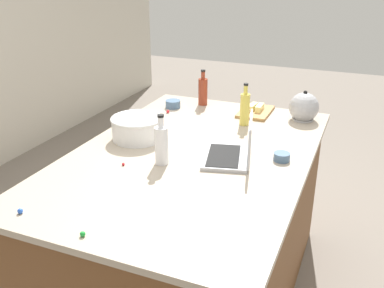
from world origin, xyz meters
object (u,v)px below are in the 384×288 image
at_px(bottle_vinegar, 161,144).
at_px(cutting_board, 255,112).
at_px(bottle_oil, 245,108).
at_px(bottle_soy, 203,91).
at_px(laptop, 234,151).
at_px(butter_stick_right, 253,107).
at_px(kettle, 304,108).
at_px(ramekin_small, 173,104).
at_px(ramekin_medium, 282,157).
at_px(mixing_bowl_large, 137,128).
at_px(butter_stick_left, 260,108).

bearing_deg(bottle_vinegar, cutting_board, -13.94).
bearing_deg(bottle_oil, bottle_soy, 53.94).
height_order(laptop, bottle_soy, bottle_soy).
height_order(bottle_oil, butter_stick_right, bottle_oil).
xyz_separation_m(kettle, ramekin_small, (-0.09, 0.84, -0.05)).
bearing_deg(butter_stick_right, cutting_board, -112.88).
bearing_deg(butter_stick_right, kettle, -93.76).
xyz_separation_m(bottle_soy, ramekin_small, (-0.14, 0.16, -0.07)).
xyz_separation_m(butter_stick_right, ramekin_medium, (-0.66, -0.33, -0.02)).
xyz_separation_m(bottle_soy, bottle_vinegar, (-0.94, -0.15, 0.00)).
bearing_deg(ramekin_small, laptop, -135.51).
bearing_deg(butter_stick_right, bottle_vinegar, 167.54).
bearing_deg(kettle, laptop, 163.09).
xyz_separation_m(bottle_oil, cutting_board, (0.23, -0.01, -0.09)).
height_order(kettle, butter_stick_right, kettle).
height_order(cutting_board, butter_stick_right, butter_stick_right).
xyz_separation_m(butter_stick_right, ramekin_small, (-0.11, 0.51, -0.01)).
height_order(mixing_bowl_large, kettle, kettle).
xyz_separation_m(laptop, butter_stick_right, (0.74, 0.11, -0.01)).
xyz_separation_m(bottle_oil, ramekin_small, (0.13, 0.53, -0.08)).
bearing_deg(bottle_oil, butter_stick_right, 3.54).
xyz_separation_m(bottle_vinegar, cutting_board, (0.90, -0.22, -0.09)).
bearing_deg(bottle_vinegar, ramekin_small, 21.26).
bearing_deg(ramekin_small, cutting_board, -79.48).
height_order(bottle_vinegar, kettle, bottle_vinegar).
relative_size(butter_stick_left, ramekin_medium, 1.37).
xyz_separation_m(laptop, bottle_oil, (0.50, 0.09, 0.06)).
distance_m(laptop, cutting_board, 0.74).
bearing_deg(bottle_soy, mixing_bowl_large, 171.31).
xyz_separation_m(cutting_board, butter_stick_left, (0.01, -0.02, 0.03)).
bearing_deg(mixing_bowl_large, ramekin_small, 5.15).
bearing_deg(mixing_bowl_large, kettle, -50.03).
xyz_separation_m(bottle_vinegar, ramekin_small, (0.80, 0.31, -0.08)).
xyz_separation_m(cutting_board, ramekin_small, (-0.10, 0.54, 0.02)).
bearing_deg(cutting_board, bottle_oil, 178.13).
relative_size(cutting_board, ramekin_medium, 3.59).
distance_m(bottle_vinegar, cutting_board, 0.93).
bearing_deg(bottle_soy, butter_stick_right, -94.38).
relative_size(mixing_bowl_large, cutting_board, 1.00).
height_order(kettle, ramekin_medium, kettle).
distance_m(laptop, bottle_vinegar, 0.36).
height_order(laptop, bottle_vinegar, bottle_vinegar).
xyz_separation_m(mixing_bowl_large, butter_stick_left, (0.68, -0.51, -0.03)).
height_order(cutting_board, ramekin_medium, ramekin_medium).
relative_size(bottle_vinegar, kettle, 1.17).
height_order(bottle_soy, ramekin_medium, bottle_soy).
bearing_deg(bottle_oil, ramekin_small, 75.93).
bearing_deg(butter_stick_left, cutting_board, 115.79).
distance_m(mixing_bowl_large, kettle, 1.03).
xyz_separation_m(mixing_bowl_large, butter_stick_right, (0.68, -0.46, -0.03)).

